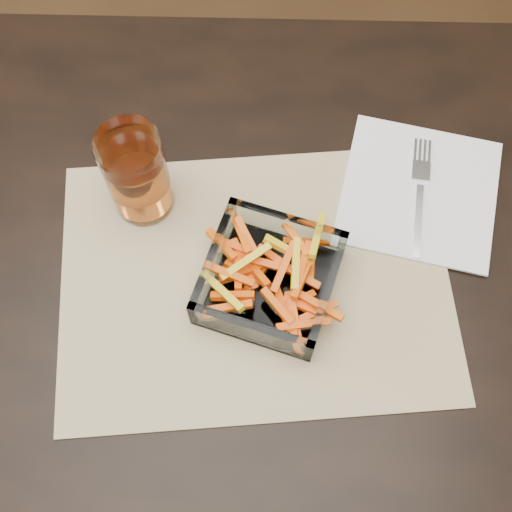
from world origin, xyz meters
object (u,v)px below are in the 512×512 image
object	(u,v)px
dining_table	(171,344)
fork	(420,192)
tumbler	(137,176)
glass_bowl	(269,280)

from	to	relation	value
dining_table	fork	xyz separation A→B (m)	(0.30, 0.17, 0.10)
dining_table	fork	bearing A→B (deg)	29.64
tumbler	fork	world-z (taller)	tumbler
dining_table	fork	distance (m)	0.36
tumbler	glass_bowl	bearing A→B (deg)	-35.51
dining_table	tumbler	bearing A→B (deg)	101.84
dining_table	glass_bowl	size ratio (longest dim) A/B	9.13
dining_table	tumbler	size ratio (longest dim) A/B	12.60
fork	glass_bowl	bearing A→B (deg)	-137.96
glass_bowl	dining_table	bearing A→B (deg)	-159.15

